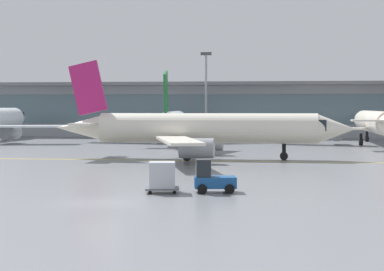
% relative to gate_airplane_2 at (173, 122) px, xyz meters
% --- Properties ---
extents(ground_plane, '(400.00, 400.00, 0.00)m').
position_rel_gate_airplane_2_xyz_m(ground_plane, '(4.56, -59.67, -3.03)').
color(ground_plane, slate).
extents(taxiway_centreline_stripe, '(109.99, 1.90, 0.01)m').
position_rel_gate_airplane_2_xyz_m(taxiway_centreline_stripe, '(7.86, -31.43, -3.03)').
color(taxiway_centreline_stripe, yellow).
rests_on(taxiway_centreline_stripe, ground_plane).
extents(terminal_concourse, '(200.33, 11.00, 9.60)m').
position_rel_gate_airplane_2_xyz_m(terminal_concourse, '(4.56, 20.10, 1.89)').
color(terminal_concourse, '#9EA3A8').
rests_on(terminal_concourse, ground_plane).
extents(gate_airplane_2, '(28.34, 30.54, 10.11)m').
position_rel_gate_airplane_2_xyz_m(gate_airplane_2, '(0.00, 0.00, 0.00)').
color(gate_airplane_2, silver).
rests_on(gate_airplane_2, ground_plane).
extents(gate_airplane_3, '(29.05, 31.17, 10.34)m').
position_rel_gate_airplane_2_xyz_m(gate_airplane_3, '(29.03, -2.25, 0.07)').
color(gate_airplane_3, silver).
rests_on(gate_airplane_3, ground_plane).
extents(taxiing_regional_jet, '(30.77, 28.69, 10.22)m').
position_rel_gate_airplane_2_xyz_m(taxiing_regional_jet, '(7.46, -29.42, 0.03)').
color(taxiing_regional_jet, silver).
rests_on(taxiing_regional_jet, ground_plane).
extents(baggage_tug, '(2.79, 1.96, 2.10)m').
position_rel_gate_airplane_2_xyz_m(baggage_tug, '(10.42, -54.57, -2.14)').
color(baggage_tug, '#194C8C').
rests_on(baggage_tug, ground_plane).
extents(cargo_dolly_lead, '(2.33, 1.91, 1.94)m').
position_rel_gate_airplane_2_xyz_m(cargo_dolly_lead, '(7.36, -55.06, -1.98)').
color(cargo_dolly_lead, '#595B60').
rests_on(cargo_dolly_lead, ground_plane).
extents(apron_light_mast_1, '(1.80, 0.36, 14.28)m').
position_rel_gate_airplane_2_xyz_m(apron_light_mast_1, '(3.96, 10.57, 4.80)').
color(apron_light_mast_1, gray).
rests_on(apron_light_mast_1, ground_plane).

